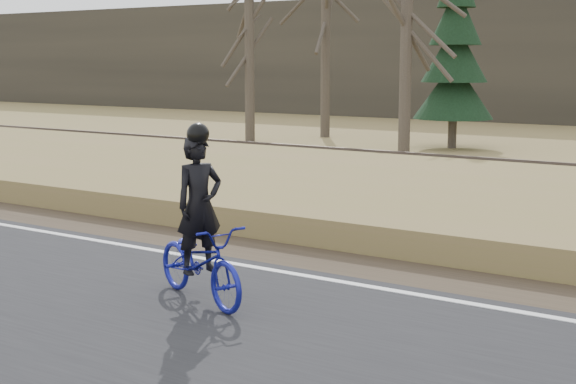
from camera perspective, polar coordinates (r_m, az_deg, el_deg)
The scene contains 12 objects.
ground at distance 9.99m, azimuth 5.44°, elevation -7.36°, with size 120.00×120.00×0.00m, color olive.
road at distance 7.95m, azimuth -3.05°, elevation -11.55°, with size 120.00×6.00×0.06m, color black.
edge_line at distance 10.14m, azimuth 5.97°, elevation -6.73°, with size 120.00×0.12×0.01m, color silver.
shoulder at distance 11.02m, azimuth 8.33°, elevation -5.71°, with size 120.00×1.60×0.04m, color #473A2B.
embankment at distance 13.70m, azimuth 13.57°, elevation -2.05°, with size 120.00×5.00×0.44m, color olive.
ballast at distance 17.28m, azimuth 17.75°, elevation 0.11°, with size 120.00×3.00×0.45m, color slate.
railroad at distance 17.24m, azimuth 17.80°, elevation 1.11°, with size 120.00×2.40×0.29m.
cyclist at distance 9.43m, azimuth -6.28°, elevation -3.86°, with size 1.91×1.24×2.10m.
bare_tree_far_left at distance 28.73m, azimuth -2.76°, elevation 10.20°, with size 0.36×0.36×6.59m, color #4E4639.
bare_tree_left at distance 30.28m, azimuth 2.71°, elevation 12.59°, with size 0.36×0.36×9.16m, color #4E4639.
bare_tree_near_left at distance 24.63m, azimuth 8.43°, elevation 11.39°, with size 0.36×0.36×7.57m, color #4E4639.
conifer at distance 26.94m, azimuth 11.78°, elevation 9.54°, with size 2.60×2.60×6.44m.
Camera 1 is at (4.37, -8.51, 2.87)m, focal length 50.00 mm.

